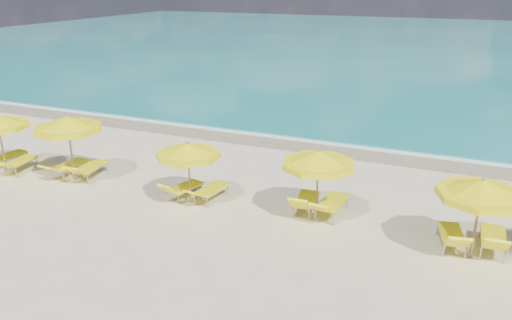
% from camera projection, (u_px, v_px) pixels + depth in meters
% --- Properties ---
extents(ground_plane, '(120.00, 120.00, 0.00)m').
position_uv_depth(ground_plane, '(238.00, 208.00, 16.44)').
color(ground_plane, beige).
extents(ocean, '(120.00, 80.00, 0.30)m').
position_uv_depth(ocean, '(412.00, 44.00, 57.93)').
color(ocean, '#157974').
rests_on(ocean, ground).
extents(wet_sand_band, '(120.00, 2.60, 0.01)m').
position_uv_depth(wet_sand_band, '(306.00, 144.00, 22.83)').
color(wet_sand_band, tan).
rests_on(wet_sand_band, ground).
extents(foam_line, '(120.00, 1.20, 0.03)m').
position_uv_depth(foam_line, '(311.00, 139.00, 23.52)').
color(foam_line, white).
rests_on(foam_line, ground).
extents(whitecap_near, '(14.00, 0.36, 0.05)m').
position_uv_depth(whitecap_near, '(264.00, 92.00, 33.34)').
color(whitecap_near, white).
rests_on(whitecap_near, ground).
extents(whitecap_far, '(18.00, 0.30, 0.05)m').
position_uv_depth(whitecap_far, '(491.00, 89.00, 34.24)').
color(whitecap_far, white).
rests_on(whitecap_far, ground).
extents(umbrella_3, '(3.10, 3.10, 2.52)m').
position_uv_depth(umbrella_3, '(68.00, 125.00, 18.10)').
color(umbrella_3, '#A67853').
rests_on(umbrella_3, ground).
extents(umbrella_4, '(2.78, 2.78, 2.17)m').
position_uv_depth(umbrella_4, '(188.00, 151.00, 16.24)').
color(umbrella_4, '#A67853').
rests_on(umbrella_4, ground).
extents(umbrella_5, '(2.61, 2.61, 2.32)m').
position_uv_depth(umbrella_5, '(318.00, 160.00, 15.08)').
color(umbrella_5, '#A67853').
rests_on(umbrella_5, ground).
extents(umbrella_6, '(2.41, 2.41, 2.34)m').
position_uv_depth(umbrella_6, '(482.00, 190.00, 12.88)').
color(umbrella_6, '#A67853').
rests_on(umbrella_6, ground).
extents(lounger_2_left, '(0.82, 1.92, 0.82)m').
position_uv_depth(lounger_2_left, '(8.00, 160.00, 20.19)').
color(lounger_2_left, '#A5A8AD').
rests_on(lounger_2_left, ground).
extents(lounger_2_right, '(0.87, 1.95, 0.76)m').
position_uv_depth(lounger_2_right, '(20.00, 165.00, 19.58)').
color(lounger_2_right, '#A5A8AD').
rests_on(lounger_2_right, ground).
extents(lounger_3_left, '(0.73, 1.98, 0.77)m').
position_uv_depth(lounger_3_left, '(69.00, 169.00, 19.17)').
color(lounger_3_left, '#A5A8AD').
rests_on(lounger_3_left, ground).
extents(lounger_3_right, '(0.93, 2.10, 0.87)m').
position_uv_depth(lounger_3_right, '(90.00, 172.00, 18.90)').
color(lounger_3_right, '#A5A8AD').
rests_on(lounger_3_right, ground).
extents(lounger_4_left, '(0.92, 1.82, 0.83)m').
position_uv_depth(lounger_4_left, '(184.00, 192.00, 17.19)').
color(lounger_4_left, '#A5A8AD').
rests_on(lounger_4_left, ground).
extents(lounger_4_right, '(0.88, 1.90, 0.73)m').
position_uv_depth(lounger_4_right, '(210.00, 194.00, 17.01)').
color(lounger_4_right, '#A5A8AD').
rests_on(lounger_4_right, ground).
extents(lounger_5_left, '(0.76, 1.91, 0.91)m').
position_uv_depth(lounger_5_left, '(305.00, 205.00, 16.15)').
color(lounger_5_left, '#A5A8AD').
rests_on(lounger_5_left, ground).
extents(lounger_5_right, '(0.84, 2.07, 0.88)m').
position_uv_depth(lounger_5_right, '(331.00, 208.00, 15.90)').
color(lounger_5_right, '#A5A8AD').
rests_on(lounger_5_right, ground).
extents(lounger_6_left, '(0.98, 1.92, 0.89)m').
position_uv_depth(lounger_6_left, '(451.00, 240.00, 13.97)').
color(lounger_6_left, '#A5A8AD').
rests_on(lounger_6_left, ground).
extents(lounger_6_right, '(0.69, 1.94, 0.94)m').
position_uv_depth(lounger_6_right, '(492.00, 243.00, 13.78)').
color(lounger_6_right, '#A5A8AD').
rests_on(lounger_6_right, ground).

